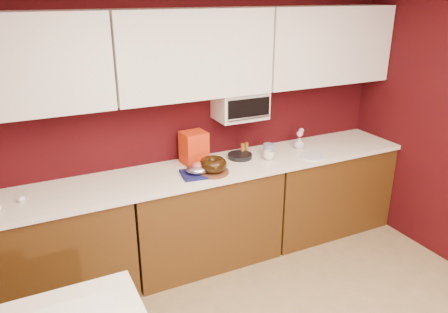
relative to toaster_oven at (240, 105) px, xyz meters
name	(u,v)px	position (x,y,z in m)	size (l,w,h in m)	color
wall_back	(188,120)	(-0.45, 0.15, -0.12)	(4.00, 0.02, 2.50)	#38070A
base_cabinet_left	(44,254)	(-1.78, -0.17, -0.95)	(1.31, 0.58, 0.86)	#482B0E
base_cabinet_center	(203,217)	(-0.45, -0.17, -0.95)	(1.31, 0.58, 0.86)	#482B0E
base_cabinet_right	(323,189)	(0.88, -0.17, -0.95)	(1.31, 0.58, 0.86)	#482B0E
countertop	(202,171)	(-0.45, -0.17, -0.49)	(4.00, 0.62, 0.04)	white
upper_cabinet_left	(11,65)	(-1.78, -0.02, 0.48)	(1.31, 0.33, 0.70)	white
upper_cabinet_center	(193,54)	(-0.45, -0.02, 0.48)	(1.31, 0.33, 0.70)	white
upper_cabinet_right	(325,45)	(0.88, -0.02, 0.48)	(1.31, 0.33, 0.70)	white
toaster_oven	(240,105)	(0.00, 0.00, 0.00)	(0.45, 0.30, 0.25)	white
toaster_oven_door	(249,109)	(0.00, -0.16, 0.00)	(0.40, 0.02, 0.18)	black
toaster_oven_handle	(250,118)	(0.00, -0.18, -0.07)	(0.02, 0.02, 0.42)	silver
cake_base	(213,172)	(-0.41, -0.30, -0.46)	(0.26, 0.26, 0.02)	#5C2F1B
bundt_cake	(213,165)	(-0.41, -0.30, -0.39)	(0.23, 0.23, 0.09)	black
navy_towel	(198,174)	(-0.53, -0.27, -0.46)	(0.28, 0.23, 0.02)	#14154C
foil_ham_nest	(198,169)	(-0.53, -0.27, -0.42)	(0.21, 0.17, 0.08)	silver
roasted_ham	(198,166)	(-0.53, -0.27, -0.40)	(0.11, 0.09, 0.07)	#A9524D
pandoro_box	(194,148)	(-0.46, 0.00, -0.33)	(0.21, 0.19, 0.28)	#B4100C
dark_pan	(240,156)	(-0.04, -0.08, -0.46)	(0.22, 0.22, 0.04)	black
coffee_mug	(269,154)	(0.18, -0.23, -0.43)	(0.09, 0.09, 0.10)	silver
blue_jar	(268,149)	(0.24, -0.12, -0.42)	(0.09, 0.09, 0.11)	navy
flower_vase	(299,142)	(0.60, -0.10, -0.41)	(0.08, 0.08, 0.12)	silver
flower_pink	(300,134)	(0.60, -0.10, -0.33)	(0.06, 0.06, 0.06)	pink
flower_blue	(301,131)	(0.63, -0.08, -0.30)	(0.05, 0.05, 0.05)	#90B1E6
china_plate	(313,156)	(0.58, -0.35, -0.47)	(0.23, 0.23, 0.01)	white
amber_bottle	(243,149)	(0.03, -0.01, -0.42)	(0.04, 0.04, 0.11)	#974E1B
egg_right	(21,199)	(-1.87, -0.17, -0.45)	(0.05, 0.04, 0.04)	white
amber_bottle_tall	(247,148)	(0.07, 0.00, -0.42)	(0.03, 0.03, 0.11)	brown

